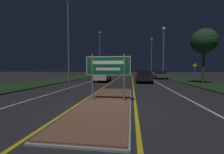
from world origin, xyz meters
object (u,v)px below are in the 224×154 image
Objects in this scene: streetlight_left_far at (100,50)px; car_approaching_0 at (102,76)px; streetlight_right_near at (164,44)px; streetlight_right_far at (152,52)px; warning_sign at (195,70)px; highway_sign at (108,68)px; car_approaching_1 at (100,73)px; car_receding_1 at (160,75)px; car_receding_0 at (144,76)px; streetlight_left_near at (68,28)px.

streetlight_left_far reaches higher than car_approaching_0.
streetlight_right_near is 12.05m from car_approaching_0.
warning_sign is at bearing -78.89° from streetlight_right_far.
highway_sign is 25.74m from car_approaching_1.
car_approaching_0 is (-8.92, -6.41, -4.97)m from streetlight_right_near.
car_approaching_1 is (0.39, -1.91, -5.30)m from streetlight_left_far.
warning_sign is (15.35, -10.87, 0.77)m from car_approaching_1.
streetlight_right_near is 5.04m from car_receding_1.
car_receding_0 is 1.94× the size of warning_sign.
streetlight_left_near reaches higher than highway_sign.
streetlight_left_far reaches higher than car_receding_1.
streetlight_right_far reaches higher than car_receding_0.
car_receding_0 is at bearing -157.91° from warning_sign.
streetlight_left_near is at bearing -91.07° from streetlight_left_far.
car_receding_0 is 1.12× the size of car_approaching_0.
car_approaching_1 is at bearing 121.42° from car_receding_0.
car_approaching_1 is at bearing 144.70° from warning_sign.
car_receding_1 is (12.38, 8.38, -5.90)m from streetlight_left_near.
streetlight_right_far is at bearing 101.11° from warning_sign.
streetlight_right_near is 14.72m from car_approaching_1.
car_receding_1 is 1.80× the size of warning_sign.
car_approaching_0 is at bearing -76.86° from streetlight_left_far.
highway_sign is 32.61m from streetlight_right_far.
car_approaching_1 is at bearing 103.36° from car_approaching_0.
car_approaching_0 reaches higher than car_receding_0.
highway_sign is 12.17m from car_approaching_0.
streetlight_left_far reaches higher than car_receding_0.
streetlight_right_near reaches higher than car_approaching_1.
streetlight_right_far is 3.98× the size of warning_sign.
highway_sign is 0.53× the size of car_receding_1.
streetlight_right_near is 2.07× the size of car_approaching_0.
car_approaching_1 is (-12.06, 6.81, -5.00)m from streetlight_right_near.
car_approaching_0 is at bearing 22.83° from streetlight_left_near.
streetlight_right_far is at bearing 90.64° from streetlight_right_near.
car_approaching_0 is at bearing -169.12° from warning_sign.
car_receding_0 is at bearing -58.58° from car_approaching_1.
streetlight_left_far is 16.40m from car_approaching_0.
streetlight_right_far is 2.21× the size of car_receding_1.
highway_sign is at bearing -109.08° from streetlight_right_near.
car_receding_1 is at bearing 38.36° from car_approaching_0.
car_approaching_1 is at bearing 150.56° from streetlight_right_near.
highway_sign is 0.55× the size of car_approaching_0.
streetlight_left_far is 4.34× the size of warning_sign.
streetlight_right_far is 14.11m from car_receding_1.
car_receding_0 is at bearing 76.97° from highway_sign.
streetlight_right_far is (12.30, 4.76, -0.16)m from streetlight_left_far.
streetlight_right_far is 18.41m from warning_sign.
streetlight_right_near reaches higher than car_receding_0.
highway_sign is at bearing -107.69° from car_receding_1.
highway_sign is 19.56m from car_receding_1.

